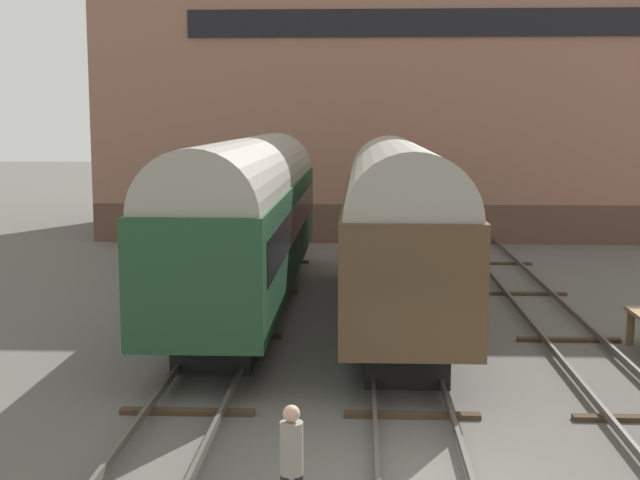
{
  "coord_description": "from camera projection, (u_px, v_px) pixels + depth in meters",
  "views": [
    {
      "loc": [
        -1.01,
        -13.41,
        5.68
      ],
      "look_at": [
        -2.16,
        11.78,
        2.2
      ],
      "focal_mm": 50.0,
      "sensor_mm": 36.0,
      "label": 1
    }
  ],
  "objects": [
    {
      "name": "train_car_brown",
      "position": [
        397.0,
        221.0,
        24.39
      ],
      "size": [
        2.9,
        15.36,
        5.04
      ],
      "color": "black",
      "rests_on": "ground"
    },
    {
      "name": "person_worker",
      "position": [
        292.0,
        457.0,
        12.06
      ],
      "size": [
        0.32,
        0.32,
        1.84
      ],
      "color": "#282833",
      "rests_on": "ground"
    },
    {
      "name": "warehouse_building",
      "position": [
        419.0,
        53.0,
        45.13
      ],
      "size": [
        30.38,
        12.29,
        17.79
      ],
      "color": "brown",
      "rests_on": "ground"
    },
    {
      "name": "train_car_green",
      "position": [
        248.0,
        212.0,
        26.32
      ],
      "size": [
        2.88,
        18.07,
        5.08
      ],
      "color": "black",
      "rests_on": "ground"
    },
    {
      "name": "track_middle",
      "position": [
        423.0,
        473.0,
        13.98
      ],
      "size": [
        2.6,
        60.0,
        0.26
      ],
      "color": "#4C4742",
      "rests_on": "ground"
    },
    {
      "name": "track_left",
      "position": [
        151.0,
        468.0,
        14.17
      ],
      "size": [
        2.6,
        60.0,
        0.26
      ],
      "color": "#4C4742",
      "rests_on": "ground"
    }
  ]
}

